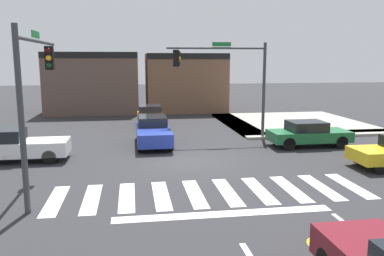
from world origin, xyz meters
name	(u,v)px	position (x,y,z in m)	size (l,w,h in m)	color
ground_plane	(192,161)	(0.00, 0.00, 0.00)	(120.00, 120.00, 0.00)	#2B2B2D
crosswalk_near	(211,193)	(0.00, -4.50, 0.00)	(11.19, 3.03, 0.01)	silver
bike_detector_marking	(327,244)	(2.14, -8.87, 0.00)	(1.02, 1.02, 0.01)	yellow
curb_corner_northeast	(287,124)	(8.49, 9.42, 0.07)	(10.00, 10.60, 0.15)	#9E998E
storefront_row	(138,82)	(-2.13, 18.78, 2.66)	(15.77, 5.72, 5.32)	brown
traffic_signal_northeast	(226,71)	(2.77, 4.95, 4.01)	(5.88, 0.32, 5.66)	#383A3D
traffic_signal_southwest	(36,79)	(-5.96, -3.36, 4.00)	(0.32, 5.76, 5.69)	#383A3D
car_blue	(153,131)	(-1.58, 3.99, 0.76)	(1.79, 4.56, 1.50)	#23389E
car_white	(12,145)	(-8.24, 1.24, 0.76)	(4.71, 1.76, 1.52)	white
car_green	(308,134)	(6.74, 2.25, 0.71)	(4.32, 1.84, 1.38)	#1E6638
car_orange	(150,116)	(-1.44, 10.14, 0.73)	(1.76, 4.39, 1.45)	orange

